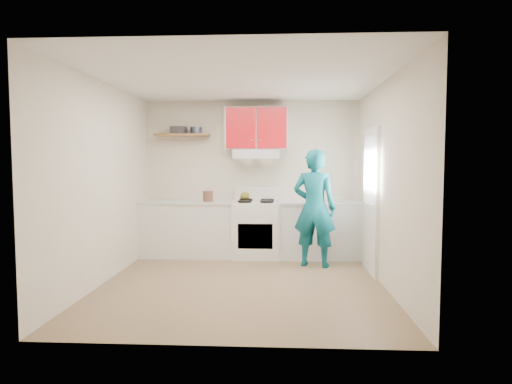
# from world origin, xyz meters

# --- Properties ---
(floor) EXTENTS (3.80, 3.80, 0.00)m
(floor) POSITION_xyz_m (0.00, 0.00, 0.00)
(floor) COLOR brown
(floor) RESTS_ON ground
(ceiling) EXTENTS (3.60, 3.80, 0.04)m
(ceiling) POSITION_xyz_m (0.00, 0.00, 2.60)
(ceiling) COLOR white
(ceiling) RESTS_ON floor
(back_wall) EXTENTS (3.60, 0.04, 2.60)m
(back_wall) POSITION_xyz_m (0.00, 1.90, 1.30)
(back_wall) COLOR beige
(back_wall) RESTS_ON floor
(front_wall) EXTENTS (3.60, 0.04, 2.60)m
(front_wall) POSITION_xyz_m (0.00, -1.90, 1.30)
(front_wall) COLOR beige
(front_wall) RESTS_ON floor
(left_wall) EXTENTS (0.04, 3.80, 2.60)m
(left_wall) POSITION_xyz_m (-1.80, 0.00, 1.30)
(left_wall) COLOR beige
(left_wall) RESTS_ON floor
(right_wall) EXTENTS (0.04, 3.80, 2.60)m
(right_wall) POSITION_xyz_m (1.80, 0.00, 1.30)
(right_wall) COLOR beige
(right_wall) RESTS_ON floor
(door) EXTENTS (0.05, 0.85, 2.05)m
(door) POSITION_xyz_m (1.78, 0.70, 1.02)
(door) COLOR white
(door) RESTS_ON floor
(door_glass) EXTENTS (0.01, 0.55, 0.95)m
(door_glass) POSITION_xyz_m (1.75, 0.70, 1.45)
(door_glass) COLOR white
(door_glass) RESTS_ON door
(counter_left) EXTENTS (1.52, 0.60, 0.90)m
(counter_left) POSITION_xyz_m (-1.04, 1.60, 0.45)
(counter_left) COLOR silver
(counter_left) RESTS_ON floor
(counter_right) EXTENTS (1.32, 0.60, 0.90)m
(counter_right) POSITION_xyz_m (1.14, 1.60, 0.45)
(counter_right) COLOR silver
(counter_right) RESTS_ON floor
(stove) EXTENTS (0.76, 0.65, 0.92)m
(stove) POSITION_xyz_m (0.10, 1.57, 0.46)
(stove) COLOR white
(stove) RESTS_ON floor
(range_hood) EXTENTS (0.76, 0.44, 0.15)m
(range_hood) POSITION_xyz_m (0.10, 1.68, 1.70)
(range_hood) COLOR silver
(range_hood) RESTS_ON back_wall
(upper_cabinets) EXTENTS (1.02, 0.33, 0.70)m
(upper_cabinets) POSITION_xyz_m (0.10, 1.73, 2.12)
(upper_cabinets) COLOR red
(upper_cabinets) RESTS_ON back_wall
(shelf) EXTENTS (0.90, 0.30, 0.04)m
(shelf) POSITION_xyz_m (-1.15, 1.75, 2.02)
(shelf) COLOR brown
(shelf) RESTS_ON back_wall
(books) EXTENTS (0.27, 0.21, 0.13)m
(books) POSITION_xyz_m (-1.21, 1.74, 2.10)
(books) COLOR #362F35
(books) RESTS_ON shelf
(tin) EXTENTS (0.24, 0.24, 0.12)m
(tin) POSITION_xyz_m (-0.92, 1.77, 2.10)
(tin) COLOR #333D4C
(tin) RESTS_ON shelf
(kettle) EXTENTS (0.18, 0.18, 0.14)m
(kettle) POSITION_xyz_m (-0.10, 1.81, 0.99)
(kettle) COLOR olive
(kettle) RESTS_ON stove
(crock) EXTENTS (0.20, 0.20, 0.20)m
(crock) POSITION_xyz_m (-0.69, 1.53, 1.00)
(crock) COLOR brown
(crock) RESTS_ON counter_left
(cutting_board) EXTENTS (0.34, 0.26, 0.02)m
(cutting_board) POSITION_xyz_m (0.96, 1.53, 0.91)
(cutting_board) COLOR olive
(cutting_board) RESTS_ON counter_right
(silicone_mat) EXTENTS (0.30, 0.26, 0.01)m
(silicone_mat) POSITION_xyz_m (1.56, 1.62, 0.90)
(silicone_mat) COLOR red
(silicone_mat) RESTS_ON counter_right
(person) EXTENTS (0.73, 0.58, 1.77)m
(person) POSITION_xyz_m (1.00, 1.00, 0.88)
(person) COLOR #0C5E6D
(person) RESTS_ON floor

